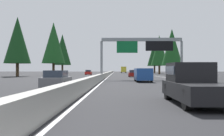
# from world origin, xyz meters

# --- Properties ---
(ground_plane) EXTENTS (320.00, 320.00, 0.00)m
(ground_plane) POSITION_xyz_m (60.00, 0.00, 0.00)
(ground_plane) COLOR #262628
(median_barrier) EXTENTS (180.00, 0.56, 0.90)m
(median_barrier) POSITION_xyz_m (80.00, 0.30, 0.45)
(median_barrier) COLOR #9E9B93
(median_barrier) RESTS_ON ground
(shoulder_stripe_right) EXTENTS (160.00, 0.16, 0.01)m
(shoulder_stripe_right) POSITION_xyz_m (70.00, -11.52, 0.01)
(shoulder_stripe_right) COLOR silver
(shoulder_stripe_right) RESTS_ON ground
(shoulder_stripe_median) EXTENTS (160.00, 0.16, 0.01)m
(shoulder_stripe_median) POSITION_xyz_m (70.00, -0.25, 0.01)
(shoulder_stripe_median) COLOR silver
(shoulder_stripe_median) RESTS_ON ground
(sign_gantry_overhead) EXTENTS (0.50, 12.68, 6.42)m
(sign_gantry_overhead) POSITION_xyz_m (37.04, -6.04, 5.11)
(sign_gantry_overhead) COLOR gray
(sign_gantry_overhead) RESTS_ON ground
(pickup_far_right) EXTENTS (5.60, 2.00, 1.86)m
(pickup_far_right) POSITION_xyz_m (8.42, -5.52, 0.91)
(pickup_far_right) COLOR black
(pickup_far_right) RESTS_ON ground
(minivan_distant_a) EXTENTS (5.00, 1.95, 1.69)m
(minivan_distant_a) POSITION_xyz_m (29.84, -5.36, 0.95)
(minivan_distant_a) COLOR #1E4793
(minivan_distant_a) RESTS_ON ground
(sedan_near_center) EXTENTS (4.40, 1.80, 1.47)m
(sedan_near_center) POSITION_xyz_m (52.30, -5.47, 0.68)
(sedan_near_center) COLOR maroon
(sedan_near_center) RESTS_ON ground
(box_truck_mid_right) EXTENTS (8.50, 2.40, 2.95)m
(box_truck_mid_right) POSITION_xyz_m (121.39, -5.29, 1.61)
(box_truck_mid_right) COLOR gold
(box_truck_mid_right) RESTS_ON ground
(sedan_far_center) EXTENTS (4.40, 1.80, 1.47)m
(sedan_far_center) POSITION_xyz_m (104.15, -9.13, 0.68)
(sedan_far_center) COLOR white
(sedan_far_center) RESTS_ON ground
(oncoming_near) EXTENTS (4.40, 1.80, 1.47)m
(oncoming_near) POSITION_xyz_m (76.77, 6.56, 0.68)
(oncoming_near) COLOR red
(oncoming_near) RESTS_ON ground
(oncoming_far) EXTENTS (4.40, 1.80, 1.47)m
(oncoming_far) POSITION_xyz_m (18.04, 2.91, 0.68)
(oncoming_far) COLOR slate
(oncoming_far) RESTS_ON ground
(conifer_right_mid) EXTENTS (5.17, 5.17, 11.76)m
(conifer_right_mid) POSITION_xyz_m (62.42, -15.82, 7.15)
(conifer_right_mid) COLOR #4C3823
(conifer_right_mid) RESTS_ON ground
(conifer_right_far) EXTENTS (5.92, 5.92, 13.47)m
(conifer_right_far) POSITION_xyz_m (88.45, -16.86, 8.19)
(conifer_right_far) COLOR #4C3823
(conifer_right_far) RESTS_ON ground
(conifer_right_distant) EXTENTS (6.44, 6.44, 14.64)m
(conifer_right_distant) POSITION_xyz_m (113.82, -18.84, 8.91)
(conifer_right_distant) COLOR #4C3823
(conifer_right_distant) RESTS_ON ground
(conifer_left_near) EXTENTS (5.95, 5.95, 13.53)m
(conifer_left_near) POSITION_xyz_m (55.74, 20.41, 8.23)
(conifer_left_near) COLOR #4C3823
(conifer_left_near) RESTS_ON ground
(conifer_left_mid) EXTENTS (6.91, 6.91, 15.70)m
(conifer_left_mid) POSITION_xyz_m (74.84, 16.80, 9.55)
(conifer_left_mid) COLOR #4C3823
(conifer_left_mid) RESTS_ON ground
(conifer_left_far) EXTENTS (6.86, 6.86, 15.60)m
(conifer_left_far) POSITION_xyz_m (100.65, 19.44, 9.49)
(conifer_left_far) COLOR #4C3823
(conifer_left_far) RESTS_ON ground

